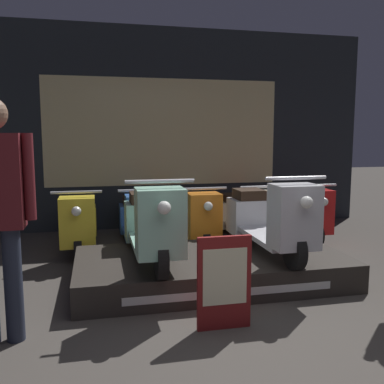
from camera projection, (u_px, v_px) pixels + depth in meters
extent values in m
plane|color=#423D38|center=(259.00, 348.00, 3.05)|extent=(30.00, 30.00, 0.00)
cube|color=#23282D|center=(164.00, 129.00, 6.92)|extent=(6.84, 0.08, 3.20)
cube|color=beige|center=(164.00, 132.00, 6.88)|extent=(3.76, 0.01, 1.70)
cube|color=#2D2823|center=(211.00, 268.00, 4.42)|extent=(2.74, 1.36, 0.28)
cube|color=silver|center=(232.00, 293.00, 3.76)|extent=(1.92, 0.01, 0.07)
cylinder|color=black|center=(161.00, 259.00, 3.64)|extent=(0.09, 0.36, 0.36)
cylinder|color=black|center=(144.00, 228.00, 4.85)|extent=(0.09, 0.36, 0.36)
cube|color=#8EC6AD|center=(152.00, 242.00, 4.24)|extent=(0.39, 1.14, 0.05)
cube|color=#8EC6AD|center=(160.00, 223.00, 3.62)|extent=(0.41, 0.32, 0.59)
cube|color=#8EC6AD|center=(145.00, 221.00, 4.81)|extent=(0.43, 0.37, 0.41)
cube|color=black|center=(144.00, 198.00, 4.77)|extent=(0.31, 0.34, 0.12)
cylinder|color=silver|center=(160.00, 181.00, 3.57)|extent=(0.58, 0.03, 0.03)
sphere|color=white|center=(164.00, 208.00, 3.39)|extent=(0.11, 0.11, 0.11)
cylinder|color=black|center=(295.00, 251.00, 3.91)|extent=(0.09, 0.36, 0.36)
cylinder|color=black|center=(247.00, 223.00, 5.12)|extent=(0.09, 0.36, 0.36)
cube|color=#BCBCC1|center=(268.00, 236.00, 4.51)|extent=(0.39, 1.14, 0.05)
cube|color=#BCBCC1|center=(294.00, 217.00, 3.89)|extent=(0.41, 0.32, 0.59)
cube|color=#BCBCC1|center=(248.00, 216.00, 5.08)|extent=(0.43, 0.37, 0.41)
cube|color=black|center=(249.00, 194.00, 5.04)|extent=(0.31, 0.34, 0.12)
cylinder|color=silver|center=(296.00, 178.00, 3.84)|extent=(0.58, 0.03, 0.03)
sphere|color=white|center=(307.00, 202.00, 3.66)|extent=(0.11, 0.11, 0.11)
cylinder|color=black|center=(78.00, 248.00, 5.07)|extent=(0.09, 0.36, 0.36)
cylinder|color=black|center=(82.00, 226.00, 6.28)|extent=(0.09, 0.36, 0.36)
cube|color=yellow|center=(80.00, 236.00, 5.67)|extent=(0.39, 1.14, 0.05)
cube|color=yellow|center=(78.00, 222.00, 5.05)|extent=(0.41, 0.32, 0.59)
cube|color=yellow|center=(81.00, 220.00, 6.24)|extent=(0.43, 0.37, 0.41)
cube|color=black|center=(81.00, 203.00, 6.20)|extent=(0.31, 0.34, 0.12)
cylinder|color=silver|center=(76.00, 192.00, 5.00)|extent=(0.58, 0.03, 0.03)
sphere|color=white|center=(76.00, 211.00, 4.82)|extent=(0.11, 0.11, 0.11)
cylinder|color=black|center=(143.00, 244.00, 5.24)|extent=(0.09, 0.36, 0.36)
cylinder|color=black|center=(134.00, 224.00, 6.45)|extent=(0.09, 0.36, 0.36)
cube|color=#386BBC|center=(138.00, 233.00, 5.84)|extent=(0.39, 1.14, 0.05)
cube|color=#386BBC|center=(143.00, 219.00, 5.22)|extent=(0.41, 0.32, 0.59)
cube|color=#386BBC|center=(134.00, 218.00, 6.41)|extent=(0.43, 0.37, 0.41)
cube|color=black|center=(134.00, 201.00, 6.36)|extent=(0.31, 0.34, 0.12)
cylinder|color=silver|center=(142.00, 190.00, 5.17)|extent=(0.58, 0.03, 0.03)
sphere|color=white|center=(145.00, 209.00, 4.99)|extent=(0.11, 0.11, 0.11)
cylinder|color=black|center=(204.00, 241.00, 5.41)|extent=(0.09, 0.36, 0.36)
cylinder|color=black|center=(184.00, 221.00, 6.62)|extent=(0.09, 0.36, 0.36)
cube|color=orange|center=(193.00, 231.00, 6.01)|extent=(0.39, 1.14, 0.05)
cube|color=orange|center=(204.00, 216.00, 5.39)|extent=(0.41, 0.32, 0.59)
cube|color=orange|center=(184.00, 216.00, 6.58)|extent=(0.43, 0.37, 0.41)
cube|color=black|center=(184.00, 199.00, 6.53)|extent=(0.31, 0.34, 0.12)
cylinder|color=silver|center=(204.00, 189.00, 5.33)|extent=(0.58, 0.03, 0.03)
sphere|color=white|center=(208.00, 206.00, 5.15)|extent=(0.11, 0.11, 0.11)
cylinder|color=black|center=(261.00, 238.00, 5.57)|extent=(0.09, 0.36, 0.36)
cylinder|color=black|center=(231.00, 219.00, 6.78)|extent=(0.09, 0.36, 0.36)
cube|color=beige|center=(245.00, 228.00, 6.18)|extent=(0.39, 1.14, 0.05)
cube|color=beige|center=(261.00, 214.00, 5.56)|extent=(0.41, 0.32, 0.59)
cube|color=beige|center=(232.00, 214.00, 6.75)|extent=(0.43, 0.37, 0.41)
cube|color=black|center=(232.00, 197.00, 6.70)|extent=(0.31, 0.34, 0.12)
cylinder|color=silver|center=(262.00, 187.00, 5.50)|extent=(0.58, 0.03, 0.03)
sphere|color=white|center=(268.00, 204.00, 5.32)|extent=(0.11, 0.11, 0.11)
cylinder|color=black|center=(315.00, 235.00, 5.74)|extent=(0.09, 0.36, 0.36)
cylinder|color=black|center=(277.00, 217.00, 6.95)|extent=(0.09, 0.36, 0.36)
cube|color=red|center=(294.00, 226.00, 6.35)|extent=(0.39, 1.14, 0.05)
cube|color=red|center=(315.00, 211.00, 5.73)|extent=(0.41, 0.32, 0.59)
cube|color=red|center=(277.00, 212.00, 6.91)|extent=(0.43, 0.37, 0.41)
cube|color=black|center=(278.00, 196.00, 6.87)|extent=(0.31, 0.34, 0.12)
cylinder|color=silver|center=(316.00, 185.00, 5.67)|extent=(0.58, 0.03, 0.03)
sphere|color=white|center=(324.00, 202.00, 5.49)|extent=(0.11, 0.11, 0.11)
cylinder|color=#232838|center=(13.00, 285.00, 3.12)|extent=(0.13, 0.13, 0.85)
cylinder|color=#5B191E|center=(29.00, 177.00, 3.04)|extent=(0.08, 0.08, 0.62)
cube|color=maroon|center=(224.00, 283.00, 3.31)|extent=(0.43, 0.04, 0.74)
cube|color=beige|center=(225.00, 277.00, 3.29)|extent=(0.35, 0.01, 0.45)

